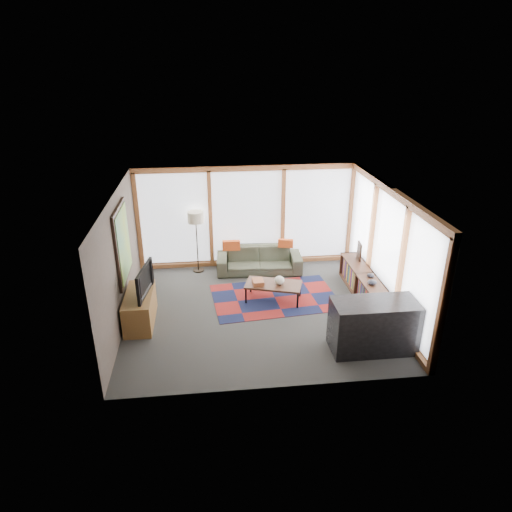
{
  "coord_description": "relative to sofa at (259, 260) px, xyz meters",
  "views": [
    {
      "loc": [
        -1.0,
        -8.43,
        4.98
      ],
      "look_at": [
        0.0,
        0.4,
        1.1
      ],
      "focal_mm": 32.0,
      "sensor_mm": 36.0,
      "label": 1
    }
  ],
  "objects": [
    {
      "name": "pillow_right",
      "position": [
        0.67,
        0.02,
        0.41
      ],
      "size": [
        0.39,
        0.21,
        0.21
      ],
      "primitive_type": "cube",
      "rotation": [
        0.0,
        0.0,
        -0.26
      ],
      "color": "#C6491B",
      "rests_on": "sofa"
    },
    {
      "name": "television",
      "position": [
        -2.63,
        -2.14,
        0.63
      ],
      "size": [
        0.29,
        1.04,
        0.59
      ],
      "primitive_type": "imported",
      "rotation": [
        0.0,
        0.0,
        1.41
      ],
      "color": "black",
      "rests_on": "tv_console"
    },
    {
      "name": "bowl_a",
      "position": [
        2.14,
        -2.15,
        0.33
      ],
      "size": [
        0.24,
        0.24,
        0.1
      ],
      "primitive_type": "ellipsoid",
      "rotation": [
        0.0,
        0.0,
        -0.24
      ],
      "color": "black",
      "rests_on": "bookshelf"
    },
    {
      "name": "pillow_left",
      "position": [
        -0.69,
        0.0,
        0.43
      ],
      "size": [
        0.44,
        0.14,
        0.24
      ],
      "primitive_type": "cube",
      "rotation": [
        0.0,
        0.0,
        -0.01
      ],
      "color": "#C6491B",
      "rests_on": "sofa"
    },
    {
      "name": "room_envelope",
      "position": [
        0.24,
        -1.39,
        1.23
      ],
      "size": [
        5.52,
        5.02,
        2.62
      ],
      "color": "#473E36",
      "rests_on": "ground"
    },
    {
      "name": "tv_console",
      "position": [
        -2.69,
        -2.14,
        0.01
      ],
      "size": [
        0.54,
        1.29,
        0.65
      ],
      "primitive_type": "cube",
      "color": "brown",
      "rests_on": "ground"
    },
    {
      "name": "bookshelf",
      "position": [
        2.18,
        -1.59,
        -0.01
      ],
      "size": [
        0.43,
        2.36,
        0.59
      ],
      "primitive_type": null,
      "color": "#382717",
      "rests_on": "ground"
    },
    {
      "name": "floor_lamp",
      "position": [
        -1.53,
        0.19,
        0.48
      ],
      "size": [
        0.4,
        0.4,
        1.57
      ],
      "primitive_type": null,
      "color": "black",
      "rests_on": "ground"
    },
    {
      "name": "sofa",
      "position": [
        0.0,
        0.0,
        0.0
      ],
      "size": [
        2.15,
        0.94,
        0.62
      ],
      "primitive_type": "imported",
      "rotation": [
        0.0,
        0.0,
        -0.06
      ],
      "color": "#333528",
      "rests_on": "ground"
    },
    {
      "name": "bowl_b",
      "position": [
        2.23,
        -1.81,
        0.32
      ],
      "size": [
        0.19,
        0.19,
        0.08
      ],
      "primitive_type": "ellipsoid",
      "rotation": [
        0.0,
        0.0,
        -0.15
      ],
      "color": "black",
      "rests_on": "bookshelf"
    },
    {
      "name": "ground",
      "position": [
        -0.25,
        -1.95,
        -0.31
      ],
      "size": [
        5.5,
        5.5,
        0.0
      ],
      "primitive_type": "plane",
      "color": "#2E2E2B",
      "rests_on": "ground"
    },
    {
      "name": "bar_counter",
      "position": [
        1.68,
        -3.56,
        0.18
      ],
      "size": [
        1.54,
        0.72,
        0.97
      ],
      "primitive_type": "cube",
      "rotation": [
        0.0,
        0.0,
        -0.0
      ],
      "color": "black",
      "rests_on": "ground"
    },
    {
      "name": "coffee_table",
      "position": [
        0.14,
        -1.53,
        -0.11
      ],
      "size": [
        1.34,
        0.94,
        0.4
      ],
      "primitive_type": null,
      "rotation": [
        0.0,
        0.0,
        -0.3
      ],
      "color": "#382717",
      "rests_on": "ground"
    },
    {
      "name": "shelf_picture",
      "position": [
        2.27,
        -0.85,
        0.49
      ],
      "size": [
        0.07,
        0.32,
        0.42
      ],
      "primitive_type": "cube",
      "rotation": [
        0.0,
        0.0,
        -0.11
      ],
      "color": "black",
      "rests_on": "bookshelf"
    },
    {
      "name": "rug",
      "position": [
        0.18,
        -1.42,
        -0.3
      ],
      "size": [
        2.9,
        2.01,
        0.01
      ],
      "primitive_type": "cube",
      "rotation": [
        0.0,
        0.0,
        0.09
      ],
      "color": "maroon",
      "rests_on": "ground"
    },
    {
      "name": "book_stack",
      "position": [
        -0.2,
        -1.5,
        0.15
      ],
      "size": [
        0.25,
        0.31,
        0.1
      ],
      "primitive_type": "cube",
      "rotation": [
        0.0,
        0.0,
        0.05
      ],
      "color": "#964E2B",
      "rests_on": "coffee_table"
    },
    {
      "name": "vase",
      "position": [
        0.26,
        -1.57,
        0.19
      ],
      "size": [
        0.24,
        0.24,
        0.19
      ],
      "primitive_type": "ellipsoid",
      "rotation": [
        0.0,
        0.0,
        -0.08
      ],
      "color": "beige",
      "rests_on": "coffee_table"
    }
  ]
}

